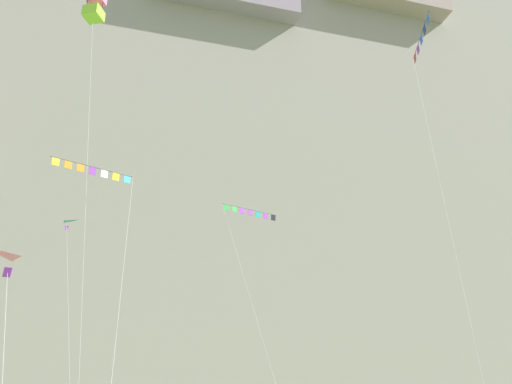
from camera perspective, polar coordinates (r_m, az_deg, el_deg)
name	(u,v)px	position (r m, az deg, el deg)	size (l,w,h in m)	color
cliff_face	(202,123)	(75.31, -5.48, 6.93)	(180.00, 27.24, 79.80)	gray
kite_box_front_field	(95,6)	(39.97, -15.91, 17.54)	(2.90, 3.11, 28.94)	pink
kite_banner_mid_center	(94,184)	(30.71, -15.93, 0.77)	(4.32, 6.15, 15.43)	black
kite_delta_high_center	(64,236)	(42.82, -18.73, -4.24)	(3.25, 2.97, 16.28)	teal
kite_banner_high_left	(424,59)	(35.94, 16.56, 12.71)	(1.55, 4.36, 24.52)	black
kite_delta_upper_left	(18,273)	(21.62, -22.78, -7.51)	(1.70, 5.30, 7.80)	pink
kite_banner_low_right	(253,231)	(34.51, -0.33, -3.99)	(4.44, 2.15, 15.14)	black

